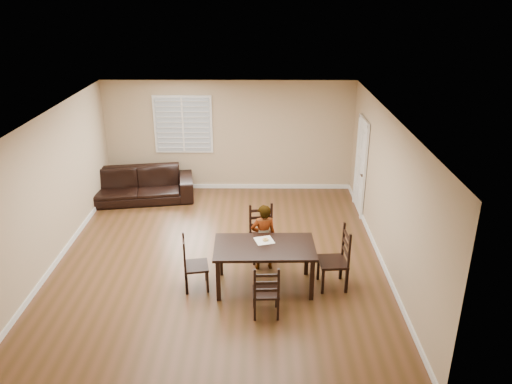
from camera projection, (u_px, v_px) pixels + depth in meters
ground at (220, 258)px, 9.36m from camera, size 7.00×7.00×0.00m
room at (220, 164)px, 8.83m from camera, size 6.04×7.04×2.72m
dining_table at (265, 251)px, 8.21m from camera, size 1.68×0.97×0.78m
chair_near at (262, 233)px, 9.28m from camera, size 0.54×0.51×1.03m
chair_far at (266, 295)px, 7.52m from camera, size 0.42×0.39×0.90m
chair_left at (189, 265)px, 8.28m from camera, size 0.47×0.49×0.95m
chair_right at (341, 260)px, 8.31m from camera, size 0.49×0.52×1.09m
child at (263, 237)px, 8.80m from camera, size 0.50×0.38×1.25m
napkin at (264, 240)px, 8.35m from camera, size 0.37×0.37×0.00m
donut at (265, 239)px, 8.34m from camera, size 0.10×0.10×0.04m
sofa at (137, 185)px, 11.73m from camera, size 2.72×1.42×0.76m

